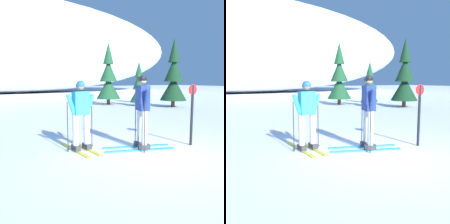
# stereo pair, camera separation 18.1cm
# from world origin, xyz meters

# --- Properties ---
(ground_plane) EXTENTS (120.00, 120.00, 0.00)m
(ground_plane) POSITION_xyz_m (0.00, 0.00, 0.00)
(ground_plane) COLOR white
(skier_cyan_jacket) EXTENTS (0.76, 1.60, 1.72)m
(skier_cyan_jacket) POSITION_xyz_m (-1.39, 1.36, 0.89)
(skier_cyan_jacket) COLOR gold
(skier_cyan_jacket) RESTS_ON ground
(skier_navy_jacket) EXTENTS (1.82, 0.99, 1.86)m
(skier_navy_jacket) POSITION_xyz_m (-0.01, 0.71, 0.99)
(skier_navy_jacket) COLOR #2893CC
(skier_navy_jacket) RESTS_ON ground
(pine_tree_center) EXTENTS (1.66, 1.66, 4.31)m
(pine_tree_center) POSITION_xyz_m (4.96, 11.02, 1.80)
(pine_tree_center) COLOR #47301E
(pine_tree_center) RESTS_ON ground
(pine_tree_center_right) EXTENTS (1.14, 1.14, 2.95)m
(pine_tree_center_right) POSITION_xyz_m (6.28, 9.26, 1.24)
(pine_tree_center_right) COLOR #47301E
(pine_tree_center_right) RESTS_ON ground
(pine_tree_far_right) EXTENTS (1.68, 1.68, 4.34)m
(pine_tree_far_right) POSITION_xyz_m (7.78, 7.61, 1.82)
(pine_tree_far_right) COLOR #47301E
(pine_tree_far_right) RESTS_ON ground
(snow_ridge_background) EXTENTS (50.67, 17.75, 12.49)m
(snow_ridge_background) POSITION_xyz_m (1.09, 31.06, 6.24)
(snow_ridge_background) COLOR white
(snow_ridge_background) RESTS_ON ground
(trail_marker_post) EXTENTS (0.28, 0.07, 1.62)m
(trail_marker_post) POSITION_xyz_m (1.34, 0.32, 0.91)
(trail_marker_post) COLOR black
(trail_marker_post) RESTS_ON ground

